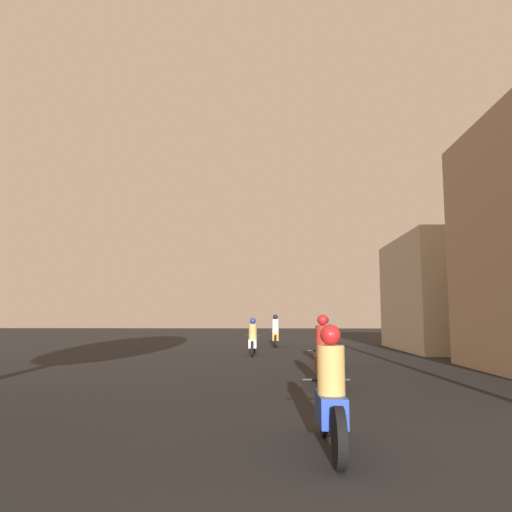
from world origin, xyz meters
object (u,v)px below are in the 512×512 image
object	(u,v)px
motorcycle_blue	(331,399)
building_right_far	(443,294)
motorcycle_red	(323,358)
motorcycle_black	(325,346)
motorcycle_white	(253,340)
motorcycle_orange	(275,334)

from	to	relation	value
motorcycle_blue	building_right_far	xyz separation A→B (m)	(7.03, 16.92, 1.94)
motorcycle_blue	motorcycle_red	size ratio (longest dim) A/B	1.00
motorcycle_blue	motorcycle_red	world-z (taller)	motorcycle_red
motorcycle_black	motorcycle_white	size ratio (longest dim) A/B	1.11
motorcycle_blue	motorcycle_white	bearing A→B (deg)	92.35
motorcycle_blue	motorcycle_black	bearing A→B (deg)	80.79
motorcycle_white	motorcycle_orange	bearing A→B (deg)	86.96
motorcycle_orange	building_right_far	xyz separation A→B (m)	(7.58, -2.37, 1.89)
motorcycle_red	motorcycle_black	bearing A→B (deg)	85.24
motorcycle_orange	motorcycle_white	bearing A→B (deg)	-105.18
motorcycle_black	motorcycle_orange	bearing A→B (deg)	90.24
motorcycle_black	building_right_far	xyz separation A→B (m)	(6.07, 7.01, 1.91)
motorcycle_blue	motorcycle_black	world-z (taller)	motorcycle_black
motorcycle_orange	motorcycle_red	bearing A→B (deg)	-91.63
building_right_far	motorcycle_orange	bearing A→B (deg)	162.65
motorcycle_red	motorcycle_white	xyz separation A→B (m)	(-1.89, 8.72, -0.04)
motorcycle_orange	motorcycle_blue	bearing A→B (deg)	-93.93
motorcycle_black	motorcycle_orange	xyz separation A→B (m)	(-1.51, 9.38, 0.02)
motorcycle_blue	motorcycle_black	distance (m)	9.96
motorcycle_red	motorcycle_white	size ratio (longest dim) A/B	1.05
motorcycle_white	motorcycle_blue	bearing A→B (deg)	-77.39
motorcycle_blue	motorcycle_black	size ratio (longest dim) A/B	0.95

